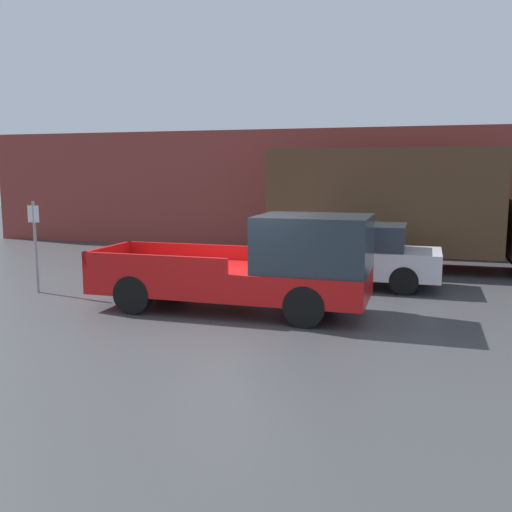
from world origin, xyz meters
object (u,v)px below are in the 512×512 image
Objects in this scene: delivery_truck at (403,205)px; car at (352,254)px; newspaper_box at (440,242)px; pickup_truck at (258,267)px; parking_sign at (35,241)px.

car is at bearing -110.40° from delivery_truck.
car reaches higher than newspaper_box.
car is at bearing 66.40° from pickup_truck.
parking_sign is (-5.65, 0.33, 0.29)m from pickup_truck.
car is 6.00m from newspaper_box.
pickup_truck is 5.67m from parking_sign.
delivery_truck is 3.13m from newspaper_box.
newspaper_box is at bearing 65.94° from delivery_truck.
delivery_truck reaches higher than pickup_truck.
parking_sign is 12.76m from newspaper_box.
delivery_truck is at bearing 69.60° from car.
pickup_truck is at bearing -113.60° from car.
car is 2.03× the size of parking_sign.
delivery_truck is 8.48× the size of newspaper_box.
parking_sign is at bearing -143.70° from delivery_truck.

